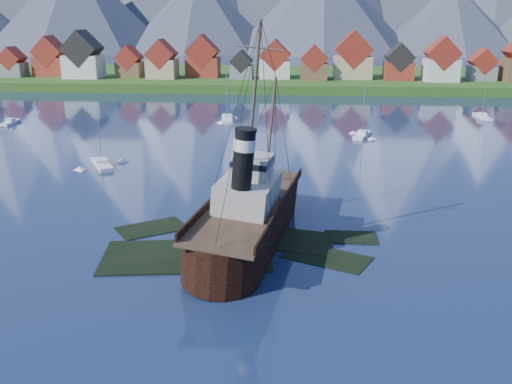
# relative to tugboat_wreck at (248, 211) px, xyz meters

# --- Properties ---
(ground) EXTENTS (1400.00, 1400.00, 0.00)m
(ground) POSITION_rel_tugboat_wreck_xyz_m (-2.98, -4.23, -3.25)
(ground) COLOR #182544
(ground) RESTS_ON ground
(shoal) EXTENTS (31.71, 21.24, 1.14)m
(shoal) POSITION_rel_tugboat_wreck_xyz_m (-1.20, -2.08, -3.59)
(shoal) COLOR black
(shoal) RESTS_ON ground
(shore_bank) EXTENTS (600.00, 80.00, 3.20)m
(shore_bank) POSITION_rel_tugboat_wreck_xyz_m (-2.98, 165.77, -3.25)
(shore_bank) COLOR #174714
(shore_bank) RESTS_ON ground
(seawall) EXTENTS (600.00, 2.50, 2.00)m
(seawall) POSITION_rel_tugboat_wreck_xyz_m (-2.98, 127.77, -3.25)
(seawall) COLOR #3F3D38
(seawall) RESTS_ON ground
(town) EXTENTS (250.96, 16.69, 17.30)m
(town) POSITION_rel_tugboat_wreck_xyz_m (-36.10, 147.96, 5.74)
(town) COLOR maroon
(town) RESTS_ON ground
(tugboat_wreck) EXTENTS (7.60, 32.74, 25.95)m
(tugboat_wreck) POSITION_rel_tugboat_wreck_xyz_m (0.00, 0.00, 0.00)
(tugboat_wreck) COLOR black
(tugboat_wreck) RESTS_ON ground
(sailboat_a) EXTENTS (6.43, 8.78, 10.84)m
(sailboat_a) POSITION_rel_tugboat_wreck_xyz_m (-28.39, 30.58, -3.01)
(sailboat_a) COLOR silver
(sailboat_a) RESTS_ON ground
(sailboat_b) EXTENTS (2.22, 7.73, 11.10)m
(sailboat_b) POSITION_rel_tugboat_wreck_xyz_m (-64.12, 67.94, -2.99)
(sailboat_b) COLOR silver
(sailboat_b) RESTS_ON ground
(sailboat_d) EXTENTS (4.82, 8.74, 11.61)m
(sailboat_d) POSITION_rel_tugboat_wreck_xyz_m (18.68, 59.80, -2.98)
(sailboat_d) COLOR silver
(sailboat_d) RESTS_ON ground
(sailboat_e) EXTENTS (2.36, 9.13, 10.56)m
(sailboat_e) POSITION_rel_tugboat_wreck_xyz_m (51.19, 86.56, -3.02)
(sailboat_e) COLOR silver
(sailboat_e) RESTS_ON ground
(sailboat_f) EXTENTS (4.06, 10.55, 13.00)m
(sailboat_f) POSITION_rel_tugboat_wreck_xyz_m (-12.81, 76.51, -2.96)
(sailboat_f) COLOR silver
(sailboat_f) RESTS_ON ground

